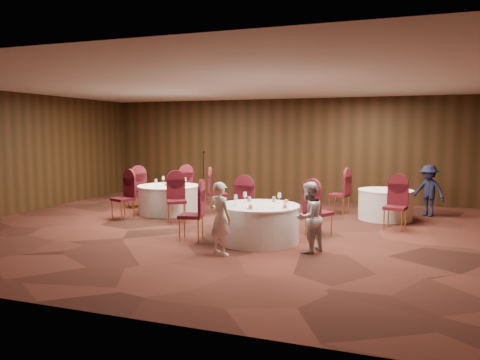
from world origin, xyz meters
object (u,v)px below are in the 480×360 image
(table_left, at_px, (169,199))
(mic_stand, at_px, (204,186))
(table_right, at_px, (385,204))
(woman_b, at_px, (309,217))
(woman_a, at_px, (220,218))
(table_main, at_px, (259,223))
(man_c, at_px, (429,191))

(table_left, bearing_deg, mic_stand, 92.64)
(table_left, height_order, table_right, same)
(mic_stand, xyz_separation_m, woman_b, (4.44, -5.32, 0.19))
(mic_stand, distance_m, woman_a, 6.71)
(table_main, height_order, mic_stand, mic_stand)
(man_c, bearing_deg, woman_b, -83.96)
(woman_a, bearing_deg, table_right, -96.28)
(woman_a, distance_m, man_c, 6.42)
(table_left, bearing_deg, woman_b, -32.82)
(table_right, bearing_deg, table_main, -123.96)
(woman_b, height_order, man_c, man_c)
(table_right, bearing_deg, woman_b, -106.99)
(table_main, distance_m, man_c, 5.30)
(table_right, height_order, mic_stand, mic_stand)
(woman_b, relative_size, man_c, 0.96)
(table_left, bearing_deg, table_main, -35.67)
(table_main, relative_size, woman_b, 1.26)
(table_main, relative_size, table_left, 0.99)
(mic_stand, distance_m, man_c, 6.67)
(table_left, relative_size, mic_stand, 1.06)
(table_right, bearing_deg, mic_stand, 164.84)
(table_right, xyz_separation_m, woman_b, (-1.16, -3.80, 0.27))
(mic_stand, relative_size, woman_b, 1.21)
(woman_a, relative_size, man_c, 0.98)
(woman_a, distance_m, woman_b, 1.59)
(table_right, bearing_deg, woman_a, -120.14)
(table_left, distance_m, man_c, 6.77)
(man_c, bearing_deg, woman_a, -93.02)
(table_right, distance_m, woman_a, 5.19)
(table_left, bearing_deg, woman_a, -50.18)
(table_main, bearing_deg, table_left, 144.33)
(woman_a, bearing_deg, woman_b, -130.97)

